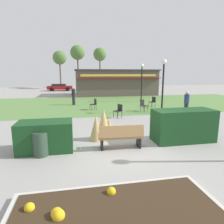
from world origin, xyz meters
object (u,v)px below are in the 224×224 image
(trash_bin, at_px, (40,144))
(parked_car_center_slot, at_px, (92,87))
(park_bench, at_px, (121,137))
(cafe_chair_west, at_px, (119,110))
(tree_right_bg, at_px, (100,55))
(tree_center_bg, at_px, (78,53))
(person_standing, at_px, (187,103))
(lamppost_mid, at_px, (163,79))
(parked_car_west_slot, at_px, (60,87))
(person_strolling, at_px, (74,96))
(food_kiosk, at_px, (115,82))
(cafe_chair_east, at_px, (153,101))
(lamppost_far, at_px, (142,78))
(parked_car_east_slot, at_px, (116,86))
(tree_left_bg, at_px, (60,58))
(cafe_chair_north, at_px, (143,104))
(cafe_chair_center, at_px, (94,103))

(trash_bin, xyz_separation_m, parked_car_center_slot, (4.27, 28.29, 0.21))
(park_bench, height_order, cafe_chair_west, park_bench)
(park_bench, height_order, tree_right_bg, tree_right_bg)
(tree_center_bg, bearing_deg, person_standing, -76.21)
(lamppost_mid, distance_m, parked_car_west_slot, 23.65)
(lamppost_mid, relative_size, person_strolling, 2.29)
(parked_car_center_slot, bearing_deg, parked_car_west_slot, -180.00)
(food_kiosk, height_order, person_strolling, food_kiosk)
(trash_bin, height_order, tree_center_bg, tree_center_bg)
(parked_car_west_slot, bearing_deg, park_bench, -81.58)
(food_kiosk, relative_size, tree_right_bg, 1.33)
(cafe_chair_west, distance_m, cafe_chair_east, 5.25)
(lamppost_mid, bearing_deg, lamppost_far, 84.75)
(lamppost_mid, distance_m, cafe_chair_west, 4.10)
(parked_car_east_slot, xyz_separation_m, tree_left_bg, (-10.31, 7.68, 5.46))
(lamppost_mid, height_order, parked_car_center_slot, lamppost_mid)
(parked_car_west_slot, bearing_deg, cafe_chair_north, -69.90)
(tree_center_bg, bearing_deg, person_strolling, -92.54)
(lamppost_mid, relative_size, cafe_chair_west, 4.35)
(lamppost_far, height_order, cafe_chair_east, lamppost_far)
(lamppost_far, xyz_separation_m, trash_bin, (-8.09, -12.61, -2.02))
(park_bench, xyz_separation_m, tree_right_bg, (3.92, 35.87, 6.42))
(cafe_chair_east, xyz_separation_m, tree_center_bg, (-5.82, 23.83, 6.34))
(park_bench, distance_m, cafe_chair_west, 5.43)
(food_kiosk, xyz_separation_m, parked_car_west_slot, (-8.13, 8.35, -1.08))
(cafe_chair_west, height_order, tree_right_bg, tree_right_bg)
(lamppost_far, relative_size, parked_car_east_slot, 0.90)
(park_bench, relative_size, cafe_chair_center, 1.93)
(cafe_chair_east, relative_size, parked_car_west_slot, 0.21)
(trash_bin, distance_m, food_kiosk, 21.13)
(trash_bin, xyz_separation_m, tree_center_bg, (2.07, 32.83, 6.44))
(food_kiosk, bearing_deg, parked_car_center_slot, 107.33)
(parked_car_west_slot, distance_m, parked_car_center_slot, 5.53)
(person_strolling, height_order, tree_left_bg, tree_left_bg)
(lamppost_far, distance_m, trash_bin, 15.12)
(lamppost_mid, xyz_separation_m, tree_right_bg, (-0.70, 29.59, 4.45))
(cafe_chair_center, height_order, person_standing, person_standing)
(cafe_chair_center, height_order, parked_car_center_slot, parked_car_center_slot)
(food_kiosk, height_order, person_standing, food_kiosk)
(person_strolling, bearing_deg, person_standing, 131.76)
(cafe_chair_east, distance_m, parked_car_west_slot, 21.34)
(trash_bin, distance_m, tree_left_bg, 36.44)
(lamppost_far, bearing_deg, cafe_chair_center, -143.40)
(parked_car_center_slot, relative_size, tree_center_bg, 0.51)
(cafe_chair_west, height_order, parked_car_west_slot, parked_car_west_slot)
(parked_car_east_slot, relative_size, tree_right_bg, 0.51)
(parked_car_center_slot, bearing_deg, park_bench, -92.76)
(cafe_chair_east, xyz_separation_m, person_strolling, (-6.76, 2.55, 0.33))
(food_kiosk, relative_size, parked_car_west_slot, 2.62)
(lamppost_mid, xyz_separation_m, parked_car_west_slot, (-8.78, 21.88, -1.81))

